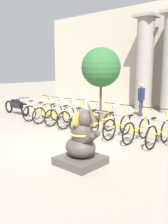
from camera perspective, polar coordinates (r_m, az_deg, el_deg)
name	(u,v)px	position (r m, az deg, el deg)	size (l,w,h in m)	color
ground_plane	(65,145)	(7.74, -4.35, -7.47)	(60.00, 60.00, 0.00)	gray
column_left	(145,63)	(14.44, 13.68, 10.89)	(1.17, 1.17, 5.16)	gray
bike_rack	(89,113)	(9.45, 1.12, -0.21)	(6.39, 0.05, 0.77)	gray
bicycle_0	(39,111)	(11.49, -10.27, 0.31)	(0.48, 1.69, 1.08)	black
bicycle_1	(49,113)	(10.91, -8.08, -0.14)	(0.48, 1.69, 1.08)	black
bicycle_2	(61,115)	(10.39, -5.37, -0.58)	(0.48, 1.69, 1.08)	black
bicycle_3	(73,117)	(9.90, -2.45, -1.08)	(0.48, 1.69, 1.08)	black
bicycle_4	(86,119)	(9.38, 0.50, -1.69)	(0.48, 1.69, 1.08)	black
bicycle_5	(102,122)	(8.94, 4.07, -2.29)	(0.48, 1.69, 1.08)	black
bicycle_6	(118,125)	(8.51, 7.85, -2.98)	(0.48, 1.69, 1.08)	black
bicycle_7	(137,128)	(8.15, 12.10, -3.70)	(0.48, 1.69, 1.08)	black
bicycle_8	(159,132)	(7.87, 16.86, -4.39)	(0.48, 1.69, 1.08)	black
elephant_statue	(82,143)	(6.04, -0.55, -7.13)	(1.00, 1.00, 1.60)	#4C4742
motorcycle	(17,106)	(13.08, -15.16, 1.39)	(2.09, 0.55, 0.92)	black
person_pedestrian	(141,97)	(12.36, 12.97, 3.40)	(0.21, 0.47, 1.61)	#383342
potted_tree	(101,69)	(10.92, 3.91, 9.76)	(1.70, 1.70, 3.21)	brown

